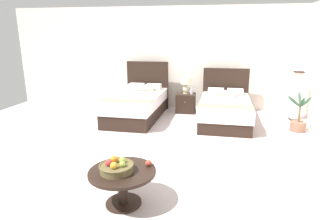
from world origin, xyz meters
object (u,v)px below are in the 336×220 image
at_px(bed_near_corner, 225,109).
at_px(coffee_table, 123,179).
at_px(bed_near_window, 137,104).
at_px(vase, 192,91).
at_px(fruit_bowl, 116,167).
at_px(potted_palm, 298,122).
at_px(loose_apple, 148,163).
at_px(nightstand, 186,103).
at_px(floor_lamp_corner, 296,96).
at_px(table_lamp, 186,83).

distance_m(bed_near_corner, coffee_table, 3.91).
xyz_separation_m(bed_near_window, vase, (1.30, 0.68, 0.25)).
bearing_deg(fruit_bowl, potted_palm, 47.88).
height_order(bed_near_corner, loose_apple, bed_near_corner).
distance_m(bed_near_corner, vase, 1.12).
relative_size(nightstand, potted_palm, 0.61).
xyz_separation_m(vase, floor_lamp_corner, (2.54, -0.26, 0.00)).
relative_size(table_lamp, potted_palm, 0.54).
relative_size(table_lamp, fruit_bowl, 1.11).
bearing_deg(loose_apple, floor_lamp_corner, 54.97).
bearing_deg(bed_near_window, nightstand, 32.16).
relative_size(bed_near_corner, floor_lamp_corner, 1.82).
xyz_separation_m(bed_near_corner, vase, (-0.85, 0.68, 0.28)).
relative_size(nightstand, coffee_table, 0.63).
relative_size(bed_near_corner, nightstand, 4.27).
height_order(coffee_table, fruit_bowl, fruit_bowl).
relative_size(vase, floor_lamp_corner, 0.14).
relative_size(fruit_bowl, floor_lamp_corner, 0.34).
bearing_deg(loose_apple, nightstand, 89.18).
height_order(loose_apple, potted_palm, potted_palm).
relative_size(table_lamp, floor_lamp_corner, 0.38).
bearing_deg(fruit_bowl, loose_apple, 31.59).
bearing_deg(fruit_bowl, bed_near_window, 101.42).
relative_size(vase, fruit_bowl, 0.41).
xyz_separation_m(fruit_bowl, loose_apple, (0.33, 0.21, -0.02)).
distance_m(vase, floor_lamp_corner, 2.56).
height_order(bed_near_corner, vase, bed_near_corner).
relative_size(coffee_table, fruit_bowl, 1.98).
bearing_deg(table_lamp, bed_near_corner, -36.45).
bearing_deg(loose_apple, bed_near_corner, 73.18).
bearing_deg(table_lamp, bed_near_window, -147.13).
relative_size(bed_near_corner, loose_apple, 28.09).
xyz_separation_m(coffee_table, loose_apple, (0.28, 0.17, 0.15)).
height_order(bed_near_window, nightstand, bed_near_window).
height_order(bed_near_corner, floor_lamp_corner, floor_lamp_corner).
bearing_deg(potted_palm, coffee_table, -131.93).
relative_size(bed_near_window, floor_lamp_corner, 1.89).
bearing_deg(coffee_table, vase, 83.56).
height_order(table_lamp, vase, table_lamp).
height_order(coffee_table, floor_lamp_corner, floor_lamp_corner).
relative_size(bed_near_window, table_lamp, 5.01).
distance_m(bed_near_corner, table_lamp, 1.33).
height_order(table_lamp, coffee_table, table_lamp).
bearing_deg(bed_near_corner, floor_lamp_corner, 13.89).
height_order(loose_apple, floor_lamp_corner, floor_lamp_corner).
height_order(fruit_bowl, floor_lamp_corner, floor_lamp_corner).
height_order(vase, loose_apple, vase).
xyz_separation_m(fruit_bowl, potted_palm, (2.93, 3.24, -0.29)).
height_order(table_lamp, fruit_bowl, table_lamp).
distance_m(bed_near_window, nightstand, 1.35).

